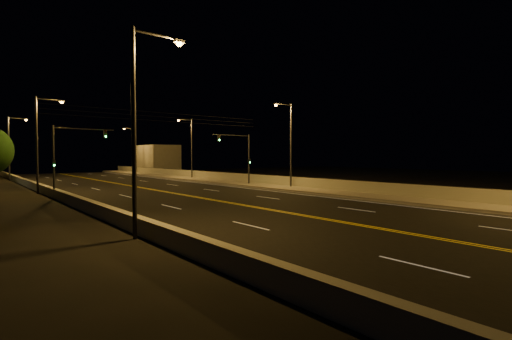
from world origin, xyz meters
TOP-DOWN VIEW (x-y plane):
  - road at (0.00, 20.00)m, footprint 18.00×120.00m
  - sidewalk at (10.80, 20.00)m, footprint 3.60×120.00m
  - curb at (8.93, 20.00)m, footprint 0.14×120.00m
  - parapet_wall at (12.45, 20.00)m, footprint 0.30×120.00m
  - jersey_barrier at (-9.68, 20.00)m, footprint 0.45×120.00m
  - distant_building_right at (16.50, 68.51)m, footprint 6.00×10.00m
  - parapet_rail at (12.45, 20.00)m, footprint 0.06×120.00m
  - lane_markings at (0.00, 19.93)m, footprint 17.32×116.00m
  - streetlight_1 at (11.52, 24.09)m, footprint 2.55×0.28m
  - streetlight_2 at (11.52, 45.53)m, footprint 2.55×0.28m
  - streetlight_3 at (11.52, 68.18)m, footprint 2.55×0.28m
  - streetlight_4 at (-9.92, 11.39)m, footprint 2.55×0.28m
  - streetlight_5 at (-9.92, 35.74)m, footprint 2.55×0.28m
  - streetlight_6 at (-9.92, 58.88)m, footprint 2.55×0.28m
  - traffic_signal_right at (10.01, 30.40)m, footprint 5.11×0.31m
  - traffic_signal_left at (-8.81, 30.40)m, footprint 5.11×0.31m
  - overhead_wires at (0.00, 29.50)m, footprint 22.00×0.03m

SIDE VIEW (x-z plane):
  - road at x=0.00m, z-range 0.00..0.02m
  - lane_markings at x=0.00m, z-range 0.02..0.02m
  - curb at x=8.93m, z-range 0.00..0.15m
  - sidewalk at x=10.80m, z-range 0.00..0.30m
  - jersey_barrier at x=-9.68m, z-range 0.00..0.80m
  - parapet_wall at x=12.45m, z-range 0.30..1.30m
  - parapet_rail at x=12.45m, z-range 1.30..1.36m
  - distant_building_right at x=16.50m, z-range 0.00..5.77m
  - traffic_signal_right at x=10.01m, z-range 0.81..6.97m
  - traffic_signal_left at x=-8.81m, z-range 0.81..6.97m
  - streetlight_1 at x=11.52m, z-range 0.71..9.87m
  - streetlight_2 at x=11.52m, z-range 0.71..9.87m
  - streetlight_3 at x=11.52m, z-range 0.71..9.87m
  - streetlight_4 at x=-9.92m, z-range 0.71..9.87m
  - streetlight_5 at x=-9.92m, z-range 0.71..9.87m
  - streetlight_6 at x=-9.92m, z-range 0.71..9.87m
  - overhead_wires at x=0.00m, z-range 6.98..7.81m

